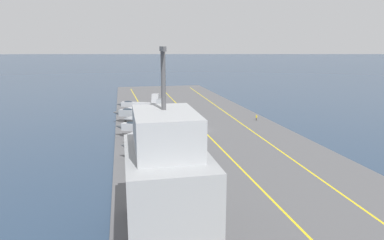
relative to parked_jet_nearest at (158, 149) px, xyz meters
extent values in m
plane|color=navy|center=(22.95, -13.87, -3.09)|extent=(2000.00, 2000.00, 0.00)
cube|color=#565659|center=(22.95, -13.87, -2.89)|extent=(204.56, 44.04, 0.40)
cube|color=yellow|center=(22.95, -25.98, -2.69)|extent=(184.02, 6.32, 0.01)
cube|color=yellow|center=(22.95, -13.87, -2.69)|extent=(184.10, 0.36, 0.01)
cube|color=yellow|center=(22.95, -1.76, -2.69)|extent=(183.99, 7.22, 0.01)
cube|color=#93999E|center=(0.13, 0.23, 0.03)|extent=(7.39, 10.71, 1.90)
cone|color=#5B5E60|center=(3.48, 5.89, 0.03)|extent=(2.64, 2.76, 1.80)
cube|color=#38383A|center=(-3.29, -5.57, 0.03)|extent=(2.81, 2.69, 1.61)
ellipsoid|color=#232D38|center=(1.88, 3.19, 0.94)|extent=(2.30, 2.90, 1.04)
cube|color=#93999E|center=(-3.32, 1.82, -0.58)|extent=(7.47, 7.46, 0.28)
cube|color=#93999E|center=(3.19, -2.03, -0.58)|extent=(6.82, 6.31, 0.28)
cube|color=#93999E|center=(-3.53, -4.01, 2.28)|extent=(1.80, 2.26, 2.57)
cube|color=#93999E|center=(-1.81, -5.02, 2.28)|extent=(1.80, 2.26, 2.57)
cube|color=#93999E|center=(-5.08, -3.98, 0.03)|extent=(3.52, 3.45, 0.20)
cube|color=#93999E|center=(-1.03, -6.37, 0.03)|extent=(3.37, 2.99, 0.20)
cylinder|color=#B2B2B7|center=(2.27, 3.85, -1.80)|extent=(0.16, 0.16, 1.77)
cylinder|color=black|center=(2.27, 3.85, -2.39)|extent=(0.49, 0.63, 0.60)
cylinder|color=#B2B2B7|center=(-1.59, -0.09, -1.80)|extent=(0.16, 0.16, 1.77)
cylinder|color=black|center=(-1.59, -0.09, -2.39)|extent=(0.49, 0.63, 0.60)
cylinder|color=#B2B2B7|center=(0.69, -1.44, -1.80)|extent=(0.16, 0.16, 1.77)
cylinder|color=black|center=(0.69, -1.44, -2.39)|extent=(0.49, 0.63, 0.60)
cube|color=#A8AAAF|center=(17.64, 0.83, -0.16)|extent=(7.26, 11.63, 1.72)
cone|color=#5B5E60|center=(20.97, 7.12, -0.16)|extent=(2.53, 2.81, 1.63)
cube|color=#38383A|center=(14.23, -5.61, -0.16)|extent=(2.68, 2.68, 1.46)
ellipsoid|color=#232D38|center=(19.38, 4.12, 0.66)|extent=(2.23, 3.08, 0.95)
cube|color=#A8AAAF|center=(14.18, 2.19, -0.71)|extent=(7.75, 7.72, 0.28)
cube|color=#A8AAAF|center=(20.70, -1.27, -0.71)|extent=(6.77, 6.50, 0.28)
cube|color=#A8AAAF|center=(14.05, -4.02, 2.35)|extent=(1.96, 2.51, 3.25)
cube|color=#A8AAAF|center=(15.64, -4.86, 2.35)|extent=(1.96, 2.51, 3.25)
cube|color=#A8AAAF|center=(12.46, -4.11, -0.16)|extent=(3.63, 3.55, 0.20)
cube|color=#A8AAAF|center=(16.46, -6.23, -0.16)|extent=(3.38, 3.07, 0.20)
cylinder|color=#B2B2B7|center=(19.77, 4.85, -1.85)|extent=(0.16, 0.16, 1.67)
cylinder|color=black|center=(19.77, 4.85, -2.39)|extent=(0.48, 0.63, 0.60)
cylinder|color=#B2B2B7|center=(15.99, 0.29, -1.85)|extent=(0.16, 0.16, 1.67)
cylinder|color=black|center=(15.99, 0.29, -2.39)|extent=(0.48, 0.63, 0.60)
cylinder|color=#B2B2B7|center=(18.12, -0.84, -1.85)|extent=(0.16, 0.16, 1.67)
cylinder|color=black|center=(18.12, -0.84, -2.39)|extent=(0.48, 0.63, 0.60)
cube|color=#93999E|center=(34.60, 1.31, 0.03)|extent=(6.79, 12.03, 1.84)
cone|color=#5B5E60|center=(37.57, 7.86, 0.03)|extent=(2.56, 2.85, 1.75)
cube|color=#38383A|center=(31.56, -5.40, 0.03)|extent=(2.75, 2.70, 1.56)
ellipsoid|color=#232D38|center=(36.15, 4.73, 0.90)|extent=(2.16, 3.16, 1.01)
cube|color=#93999E|center=(31.45, 2.27, -0.57)|extent=(6.99, 7.10, 0.28)
cube|color=#93999E|center=(37.39, -0.42, -0.57)|extent=(5.57, 6.11, 0.28)
cube|color=#93999E|center=(31.23, -3.78, 2.65)|extent=(1.89, 2.55, 3.34)
cube|color=#93999E|center=(32.99, -4.58, 2.65)|extent=(1.89, 2.55, 3.34)
cube|color=#93999E|center=(29.65, -3.98, 0.03)|extent=(3.63, 3.51, 0.20)
cube|color=#93999E|center=(33.88, -5.90, 0.03)|extent=(3.29, 2.96, 0.20)
cylinder|color=#B2B2B7|center=(36.50, 5.49, -1.79)|extent=(0.16, 0.16, 1.80)
cylinder|color=black|center=(36.50, 5.49, -2.39)|extent=(0.45, 0.64, 0.60)
cylinder|color=#B2B2B7|center=(32.91, 0.69, -1.79)|extent=(0.16, 0.16, 1.80)
cylinder|color=black|center=(32.91, 0.69, -2.39)|extent=(0.45, 0.64, 0.60)
cylinder|color=#B2B2B7|center=(35.25, -0.37, -1.79)|extent=(0.16, 0.16, 1.80)
cylinder|color=black|center=(35.25, -0.37, -2.39)|extent=(0.45, 0.64, 0.60)
cube|color=#A8AAAF|center=(51.97, 0.85, -0.32)|extent=(5.98, 11.55, 1.55)
cone|color=#5B5E60|center=(54.61, 7.22, -0.32)|extent=(2.22, 2.64, 1.47)
cube|color=#38383A|center=(49.26, -5.66, -0.32)|extent=(2.38, 2.46, 1.32)
ellipsoid|color=#232D38|center=(53.35, 4.19, 0.41)|extent=(1.89, 2.99, 0.85)
cube|color=#A8AAAF|center=(48.49, 1.86, -0.83)|extent=(7.59, 7.48, 0.28)
cube|color=#A8AAAF|center=(55.14, -0.89, -0.83)|extent=(6.34, 5.91, 0.28)
cube|color=#A8AAAF|center=(49.00, -4.17, 1.96)|extent=(1.71, 2.43, 2.98)
cube|color=#A8AAAF|center=(50.51, -4.79, 1.96)|extent=(1.71, 2.43, 2.98)
cube|color=#A8AAAF|center=(47.44, -4.38, -0.32)|extent=(3.57, 3.40, 0.20)
cube|color=#A8AAAF|center=(51.46, -6.05, -0.32)|extent=(3.22, 2.80, 0.20)
cylinder|color=#B2B2B7|center=(53.66, 4.93, -1.89)|extent=(0.16, 0.16, 1.59)
cylinder|color=black|center=(53.66, 4.93, -2.39)|extent=(0.43, 0.64, 0.60)
cylinder|color=#B2B2B7|center=(50.51, 0.16, -1.89)|extent=(0.16, 0.16, 1.59)
cylinder|color=black|center=(50.51, 0.16, -2.39)|extent=(0.43, 0.64, 0.60)
cylinder|color=#B2B2B7|center=(52.51, -0.67, -1.89)|extent=(0.16, 0.16, 1.59)
cylinder|color=black|center=(52.51, -0.67, -2.39)|extent=(0.43, 0.64, 0.60)
cylinder|color=#383328|center=(31.29, -31.80, -2.28)|extent=(0.24, 0.24, 0.82)
cube|color=yellow|center=(31.29, -31.80, -1.57)|extent=(0.42, 0.46, 0.61)
sphere|color=tan|center=(31.29, -31.80, -1.13)|extent=(0.22, 0.22, 0.22)
sphere|color=yellow|center=(31.29, -31.80, -1.07)|extent=(0.24, 0.24, 0.24)
cube|color=#999B9E|center=(-25.26, 1.76, 2.39)|extent=(15.71, 8.62, 10.16)
cube|color=#A5A7AA|center=(-25.26, 1.76, 9.59)|extent=(10.21, 6.47, 4.24)
cube|color=black|center=(-25.26, -1.53, 9.80)|extent=(8.64, 0.12, 0.90)
cylinder|color=#4C4C4F|center=(-24.09, 1.76, 14.76)|extent=(0.50, 0.50, 6.12)
cube|color=#4C4C4F|center=(-24.09, 1.76, 18.07)|extent=(3.60, 0.30, 0.50)
camera|label=1|loc=(-59.92, 6.06, 18.30)|focal=32.00mm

